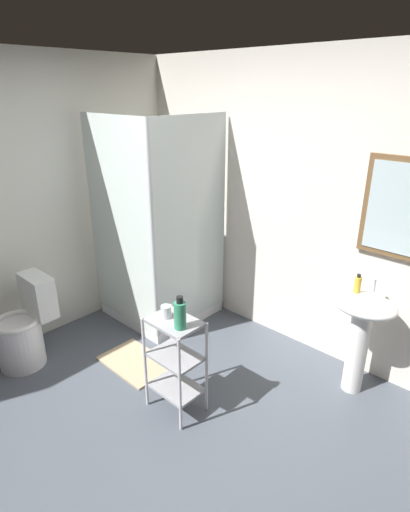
{
  "coord_description": "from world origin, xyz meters",
  "views": [
    {
      "loc": [
        1.65,
        -1.17,
        2.2
      ],
      "look_at": [
        -0.26,
        0.87,
        1.05
      ],
      "focal_mm": 28.89,
      "sensor_mm": 36.0,
      "label": 1
    }
  ],
  "objects_px": {
    "toilet": "(25,330)",
    "bath_mat": "(135,362)",
    "body_wash_bottle_green": "(180,315)",
    "pedestal_sink": "(361,325)",
    "shower_stall": "(160,276)",
    "storage_cart": "(175,358)",
    "rinse_cup": "(166,312)",
    "hand_soap_bottle": "(358,284)"
  },
  "relations": [
    {
      "from": "storage_cart",
      "to": "hand_soap_bottle",
      "type": "distance_m",
      "value": 1.42
    },
    {
      "from": "storage_cart",
      "to": "rinse_cup",
      "type": "height_order",
      "value": "rinse_cup"
    },
    {
      "from": "shower_stall",
      "to": "hand_soap_bottle",
      "type": "xyz_separation_m",
      "value": [
        1.83,
        0.33,
        0.41
      ]
    },
    {
      "from": "hand_soap_bottle",
      "to": "pedestal_sink",
      "type": "bearing_deg",
      "value": -19.55
    },
    {
      "from": "rinse_cup",
      "to": "pedestal_sink",
      "type": "bearing_deg",
      "value": 49.74
    },
    {
      "from": "pedestal_sink",
      "to": "shower_stall",
      "type": "bearing_deg",
      "value": -170.98
    },
    {
      "from": "storage_cart",
      "to": "rinse_cup",
      "type": "bearing_deg",
      "value": -175.13
    },
    {
      "from": "toilet",
      "to": "bath_mat",
      "type": "height_order",
      "value": "toilet"
    },
    {
      "from": "hand_soap_bottle",
      "to": "bath_mat",
      "type": "distance_m",
      "value": 1.93
    },
    {
      "from": "body_wash_bottle_green",
      "to": "rinse_cup",
      "type": "xyz_separation_m",
      "value": [
        -0.17,
        0.03,
        -0.06
      ]
    },
    {
      "from": "storage_cart",
      "to": "rinse_cup",
      "type": "xyz_separation_m",
      "value": [
        -0.07,
        -0.01,
        0.35
      ]
    },
    {
      "from": "shower_stall",
      "to": "pedestal_sink",
      "type": "relative_size",
      "value": 2.47
    },
    {
      "from": "pedestal_sink",
      "to": "rinse_cup",
      "type": "relative_size",
      "value": 9.16
    },
    {
      "from": "rinse_cup",
      "to": "bath_mat",
      "type": "bearing_deg",
      "value": 167.96
    },
    {
      "from": "shower_stall",
      "to": "rinse_cup",
      "type": "bearing_deg",
      "value": -38.49
    },
    {
      "from": "toilet",
      "to": "pedestal_sink",
      "type": "bearing_deg",
      "value": 35.69
    },
    {
      "from": "hand_soap_bottle",
      "to": "rinse_cup",
      "type": "height_order",
      "value": "hand_soap_bottle"
    },
    {
      "from": "shower_stall",
      "to": "pedestal_sink",
      "type": "xyz_separation_m",
      "value": [
        1.91,
        0.3,
        0.12
      ]
    },
    {
      "from": "toilet",
      "to": "body_wash_bottle_green",
      "type": "relative_size",
      "value": 3.29
    },
    {
      "from": "rinse_cup",
      "to": "body_wash_bottle_green",
      "type": "bearing_deg",
      "value": -8.97
    },
    {
      "from": "shower_stall",
      "to": "storage_cart",
      "type": "bearing_deg",
      "value": -36.35
    },
    {
      "from": "shower_stall",
      "to": "toilet",
      "type": "height_order",
      "value": "shower_stall"
    },
    {
      "from": "toilet",
      "to": "storage_cart",
      "type": "relative_size",
      "value": 1.03
    },
    {
      "from": "toilet",
      "to": "bath_mat",
      "type": "distance_m",
      "value": 0.97
    },
    {
      "from": "storage_cart",
      "to": "body_wash_bottle_green",
      "type": "bearing_deg",
      "value": -18.67
    },
    {
      "from": "shower_stall",
      "to": "toilet",
      "type": "relative_size",
      "value": 2.63
    },
    {
      "from": "shower_stall",
      "to": "pedestal_sink",
      "type": "distance_m",
      "value": 1.94
    },
    {
      "from": "toilet",
      "to": "body_wash_bottle_green",
      "type": "bearing_deg",
      "value": 17.62
    },
    {
      "from": "bath_mat",
      "to": "body_wash_bottle_green",
      "type": "bearing_deg",
      "value": -11.35
    },
    {
      "from": "body_wash_bottle_green",
      "to": "bath_mat",
      "type": "bearing_deg",
      "value": 168.65
    },
    {
      "from": "toilet",
      "to": "body_wash_bottle_green",
      "type": "distance_m",
      "value": 1.59
    },
    {
      "from": "pedestal_sink",
      "to": "toilet",
      "type": "distance_m",
      "value": 2.7
    },
    {
      "from": "shower_stall",
      "to": "body_wash_bottle_green",
      "type": "height_order",
      "value": "shower_stall"
    },
    {
      "from": "toilet",
      "to": "hand_soap_bottle",
      "type": "height_order",
      "value": "hand_soap_bottle"
    },
    {
      "from": "bath_mat",
      "to": "hand_soap_bottle",
      "type": "bearing_deg",
      "value": 35.24
    },
    {
      "from": "toilet",
      "to": "rinse_cup",
      "type": "bearing_deg",
      "value": 20.84
    },
    {
      "from": "toilet",
      "to": "bath_mat",
      "type": "relative_size",
      "value": 1.27
    },
    {
      "from": "pedestal_sink",
      "to": "bath_mat",
      "type": "relative_size",
      "value": 1.35
    },
    {
      "from": "storage_cart",
      "to": "body_wash_bottle_green",
      "type": "relative_size",
      "value": 3.2
    },
    {
      "from": "toilet",
      "to": "body_wash_bottle_green",
      "type": "height_order",
      "value": "body_wash_bottle_green"
    },
    {
      "from": "hand_soap_bottle",
      "to": "bath_mat",
      "type": "xyz_separation_m",
      "value": [
        -1.41,
        -1.0,
        -0.86
      ]
    },
    {
      "from": "pedestal_sink",
      "to": "storage_cart",
      "type": "distance_m",
      "value": 1.39
    }
  ]
}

